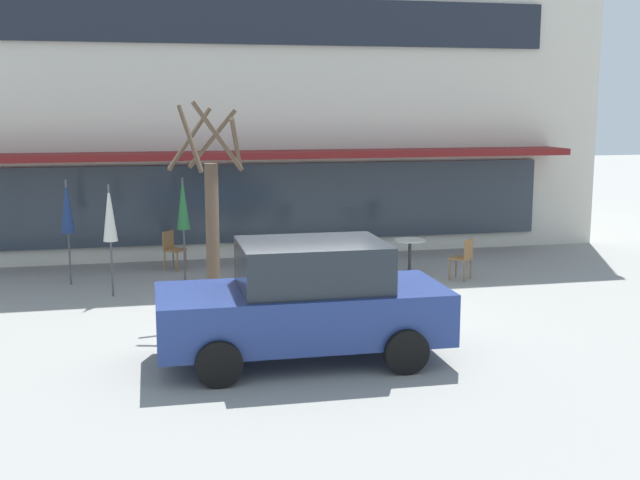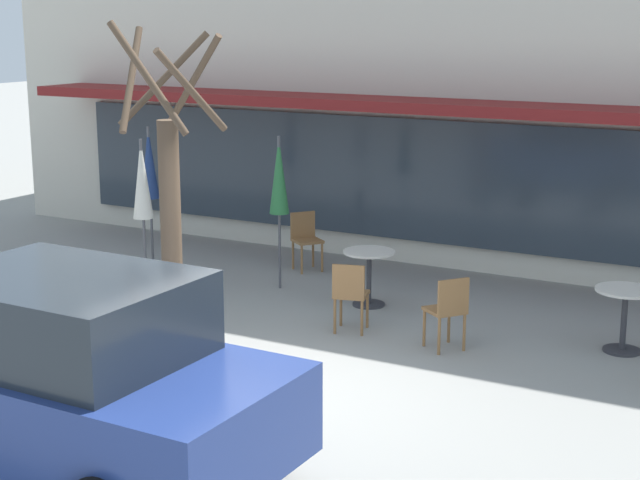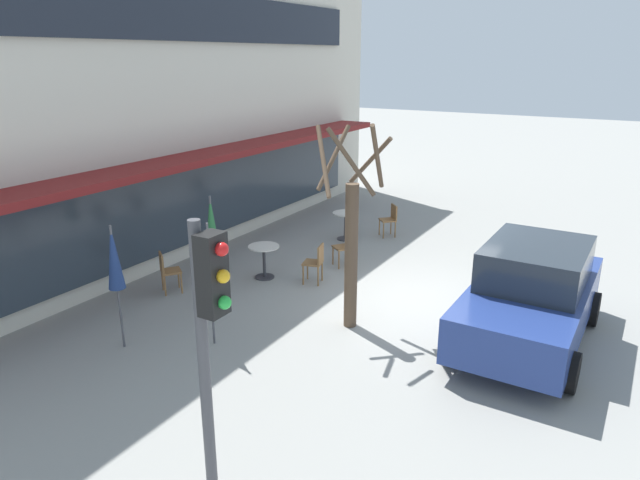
{
  "view_description": "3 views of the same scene",
  "coord_description": "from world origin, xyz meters",
  "px_view_note": "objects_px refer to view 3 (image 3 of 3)",
  "views": [
    {
      "loc": [
        -2.87,
        -13.32,
        3.72
      ],
      "look_at": [
        0.7,
        2.45,
        0.98
      ],
      "focal_mm": 45.0,
      "sensor_mm": 36.0,
      "label": 1
    },
    {
      "loc": [
        5.14,
        -7.89,
        3.81
      ],
      "look_at": [
        -0.72,
        2.65,
        1.07
      ],
      "focal_mm": 55.0,
      "sensor_mm": 36.0,
      "label": 2
    },
    {
      "loc": [
        -10.25,
        -3.59,
        4.82
      ],
      "look_at": [
        0.25,
        2.56,
        0.86
      ],
      "focal_mm": 32.0,
      "sensor_mm": 36.0,
      "label": 3
    }
  ],
  "objects_px": {
    "cafe_chair_3": "(345,245)",
    "traffic_light_pole": "(209,332)",
    "cafe_table_near_wall": "(345,221)",
    "parked_sedan": "(531,294)",
    "street_tree": "(351,237)",
    "patio_umbrella_corner_open": "(209,256)",
    "cafe_table_streetside": "(264,256)",
    "cafe_chair_0": "(167,269)",
    "patio_umbrella_cream_folded": "(114,258)",
    "patio_umbrella_green_folded": "(211,224)",
    "cafe_chair_2": "(390,218)",
    "cafe_chair_1": "(316,261)"
  },
  "relations": [
    {
      "from": "cafe_chair_3",
      "to": "traffic_light_pole",
      "type": "relative_size",
      "value": 0.26
    },
    {
      "from": "cafe_table_near_wall",
      "to": "traffic_light_pole",
      "type": "xyz_separation_m",
      "value": [
        -9.49,
        -3.52,
        1.78
      ]
    },
    {
      "from": "parked_sedan",
      "to": "street_tree",
      "type": "height_order",
      "value": "street_tree"
    },
    {
      "from": "cafe_table_near_wall",
      "to": "patio_umbrella_corner_open",
      "type": "xyz_separation_m",
      "value": [
        -6.4,
        -0.79,
        1.11
      ]
    },
    {
      "from": "cafe_table_streetside",
      "to": "traffic_light_pole",
      "type": "height_order",
      "value": "traffic_light_pole"
    },
    {
      "from": "cafe_chair_0",
      "to": "cafe_chair_3",
      "type": "height_order",
      "value": "same"
    },
    {
      "from": "patio_umbrella_cream_folded",
      "to": "traffic_light_pole",
      "type": "xyz_separation_m",
      "value": [
        -2.2,
        -3.99,
        0.67
      ]
    },
    {
      "from": "patio_umbrella_green_folded",
      "to": "cafe_chair_2",
      "type": "xyz_separation_m",
      "value": [
        5.83,
        -1.35,
        -1.1
      ]
    },
    {
      "from": "cafe_chair_2",
      "to": "traffic_light_pole",
      "type": "bearing_deg",
      "value": -166.03
    },
    {
      "from": "patio_umbrella_green_folded",
      "to": "traffic_light_pole",
      "type": "height_order",
      "value": "traffic_light_pole"
    },
    {
      "from": "cafe_chair_0",
      "to": "street_tree",
      "type": "height_order",
      "value": "street_tree"
    },
    {
      "from": "cafe_chair_1",
      "to": "patio_umbrella_corner_open",
      "type": "bearing_deg",
      "value": 177.83
    },
    {
      "from": "cafe_table_streetside",
      "to": "cafe_chair_1",
      "type": "distance_m",
      "value": 1.21
    },
    {
      "from": "cafe_table_near_wall",
      "to": "patio_umbrella_cream_folded",
      "type": "distance_m",
      "value": 7.39
    },
    {
      "from": "cafe_chair_0",
      "to": "traffic_light_pole",
      "type": "distance_m",
      "value": 6.89
    },
    {
      "from": "patio_umbrella_corner_open",
      "to": "cafe_chair_2",
      "type": "xyz_separation_m",
      "value": [
        7.3,
        -0.14,
        -1.1
      ]
    },
    {
      "from": "cafe_table_streetside",
      "to": "cafe_chair_3",
      "type": "relative_size",
      "value": 0.85
    },
    {
      "from": "cafe_table_streetside",
      "to": "cafe_chair_3",
      "type": "bearing_deg",
      "value": -36.69
    },
    {
      "from": "patio_umbrella_cream_folded",
      "to": "cafe_chair_1",
      "type": "distance_m",
      "value": 4.54
    },
    {
      "from": "cafe_chair_2",
      "to": "cafe_chair_3",
      "type": "relative_size",
      "value": 1.0
    },
    {
      "from": "cafe_table_streetside",
      "to": "cafe_chair_3",
      "type": "xyz_separation_m",
      "value": [
        1.62,
        -1.21,
        0.01
      ]
    },
    {
      "from": "patio_umbrella_corner_open",
      "to": "cafe_chair_1",
      "type": "bearing_deg",
      "value": -2.17
    },
    {
      "from": "cafe_table_near_wall",
      "to": "patio_umbrella_corner_open",
      "type": "bearing_deg",
      "value": -172.94
    },
    {
      "from": "patio_umbrella_cream_folded",
      "to": "patio_umbrella_corner_open",
      "type": "xyz_separation_m",
      "value": [
        0.89,
        -1.27,
        0.0
      ]
    },
    {
      "from": "street_tree",
      "to": "traffic_light_pole",
      "type": "xyz_separation_m",
      "value": [
        -4.9,
        -1.0,
        0.56
      ]
    },
    {
      "from": "patio_umbrella_corner_open",
      "to": "traffic_light_pole",
      "type": "height_order",
      "value": "traffic_light_pole"
    },
    {
      "from": "patio_umbrella_corner_open",
      "to": "patio_umbrella_cream_folded",
      "type": "bearing_deg",
      "value": 125.12
    },
    {
      "from": "cafe_table_streetside",
      "to": "cafe_chair_0",
      "type": "height_order",
      "value": "cafe_chair_0"
    },
    {
      "from": "cafe_chair_1",
      "to": "parked_sedan",
      "type": "height_order",
      "value": "parked_sedan"
    },
    {
      "from": "parked_sedan",
      "to": "street_tree",
      "type": "bearing_deg",
      "value": 109.76
    },
    {
      "from": "cafe_table_streetside",
      "to": "cafe_chair_0",
      "type": "distance_m",
      "value": 2.14
    },
    {
      "from": "cafe_chair_1",
      "to": "street_tree",
      "type": "relative_size",
      "value": 0.23
    },
    {
      "from": "cafe_chair_0",
      "to": "parked_sedan",
      "type": "xyz_separation_m",
      "value": [
        1.63,
        -7.02,
        0.35
      ]
    },
    {
      "from": "street_tree",
      "to": "cafe_chair_2",
      "type": "bearing_deg",
      "value": 16.16
    },
    {
      "from": "cafe_chair_2",
      "to": "traffic_light_pole",
      "type": "xyz_separation_m",
      "value": [
        -10.38,
        -2.58,
        1.77
      ]
    },
    {
      "from": "cafe_chair_0",
      "to": "street_tree",
      "type": "bearing_deg",
      "value": -82.13
    },
    {
      "from": "cafe_table_streetside",
      "to": "patio_umbrella_green_folded",
      "type": "relative_size",
      "value": 0.35
    },
    {
      "from": "patio_umbrella_green_folded",
      "to": "cafe_chair_1",
      "type": "relative_size",
      "value": 2.47
    },
    {
      "from": "cafe_table_near_wall",
      "to": "cafe_table_streetside",
      "type": "xyz_separation_m",
      "value": [
        -3.43,
        0.25,
        0.0
      ]
    },
    {
      "from": "parked_sedan",
      "to": "traffic_light_pole",
      "type": "bearing_deg",
      "value": 161.68
    },
    {
      "from": "cafe_chair_3",
      "to": "street_tree",
      "type": "bearing_deg",
      "value": -150.61
    },
    {
      "from": "cafe_chair_3",
      "to": "parked_sedan",
      "type": "xyz_separation_m",
      "value": [
        -1.71,
        -4.54,
        0.35
      ]
    },
    {
      "from": "cafe_chair_1",
      "to": "cafe_chair_2",
      "type": "bearing_deg",
      "value": -0.24
    },
    {
      "from": "cafe_table_near_wall",
      "to": "traffic_light_pole",
      "type": "height_order",
      "value": "traffic_light_pole"
    },
    {
      "from": "parked_sedan",
      "to": "cafe_table_streetside",
      "type": "bearing_deg",
      "value": 89.1
    },
    {
      "from": "cafe_table_streetside",
      "to": "patio_umbrella_corner_open",
      "type": "relative_size",
      "value": 0.35
    },
    {
      "from": "patio_umbrella_green_folded",
      "to": "street_tree",
      "type": "distance_m",
      "value": 2.96
    },
    {
      "from": "patio_umbrella_green_folded",
      "to": "patio_umbrella_cream_folded",
      "type": "relative_size",
      "value": 1.0
    },
    {
      "from": "patio_umbrella_green_folded",
      "to": "cafe_chair_3",
      "type": "relative_size",
      "value": 2.47
    },
    {
      "from": "patio_umbrella_cream_folded",
      "to": "cafe_chair_2",
      "type": "height_order",
      "value": "patio_umbrella_cream_folded"
    }
  ]
}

